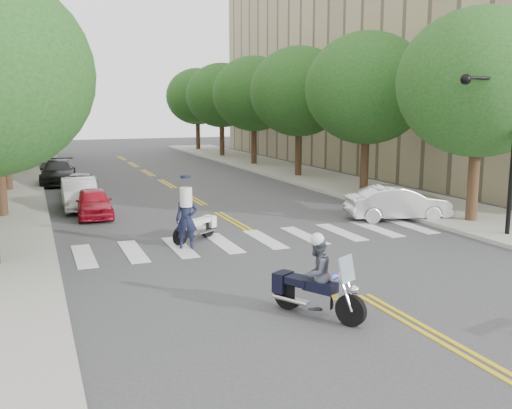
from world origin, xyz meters
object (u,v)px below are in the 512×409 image
motorcycle_police (315,279)px  officer_standing (186,219)px  motorcycle_parked (198,227)px  convertible (398,203)px

motorcycle_police → officer_standing: 7.14m
motorcycle_police → motorcycle_parked: size_ratio=1.18×
motorcycle_police → convertible: bearing=-163.3°
motorcycle_police → officer_standing: (-1.10, 7.05, 0.12)m
motorcycle_parked → officer_standing: 1.36m
motorcycle_parked → convertible: (8.73, 0.40, 0.23)m
officer_standing → convertible: officer_standing is taller
motorcycle_parked → officer_standing: bearing=112.9°
motorcycle_parked → convertible: bearing=-121.9°
motorcycle_police → motorcycle_parked: (-0.42, 8.11, -0.39)m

